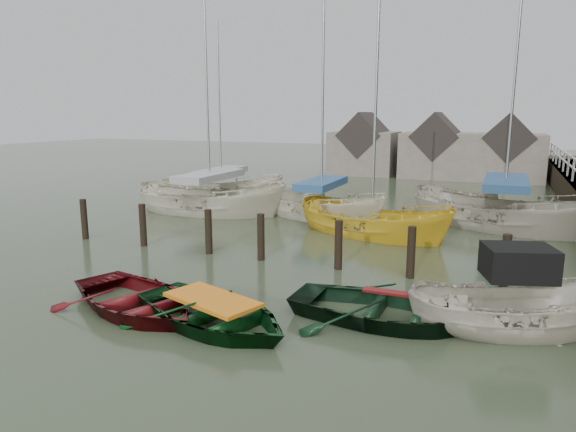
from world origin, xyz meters
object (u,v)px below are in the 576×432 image
at_px(rowboat_red, 137,311).
at_px(rowboat_green, 213,325).
at_px(rowboat_dkgreen, 386,321).
at_px(sailboat_a, 211,211).
at_px(sailboat_b, 321,216).
at_px(sailboat_e, 222,199).
at_px(sailboat_c, 372,234).
at_px(sailboat_d, 502,226).
at_px(motorboat, 513,326).

height_order(rowboat_red, rowboat_green, rowboat_red).
xyz_separation_m(rowboat_dkgreen, sailboat_a, (-9.73, 9.02, 0.06)).
bearing_deg(rowboat_red, rowboat_green, -68.66).
height_order(sailboat_b, sailboat_e, sailboat_b).
relative_size(rowboat_red, sailboat_b, 0.38).
relative_size(rowboat_red, rowboat_green, 1.01).
height_order(sailboat_a, sailboat_c, sailboat_a).
bearing_deg(sailboat_a, sailboat_e, 18.22).
bearing_deg(rowboat_dkgreen, sailboat_a, 48.30).
relative_size(rowboat_red, sailboat_d, 0.33).
xyz_separation_m(sailboat_a, sailboat_d, (11.92, 1.70, -0.00)).
bearing_deg(sailboat_d, sailboat_e, 105.59).
xyz_separation_m(rowboat_red, sailboat_d, (7.42, 12.28, 0.06)).
bearing_deg(rowboat_red, sailboat_c, 4.13).
bearing_deg(sailboat_e, rowboat_dkgreen, -161.62).
relative_size(rowboat_dkgreen, sailboat_e, 0.42).
distance_m(sailboat_b, sailboat_d, 7.08).
height_order(rowboat_red, sailboat_a, sailboat_a).
xyz_separation_m(rowboat_dkgreen, sailboat_e, (-10.96, 12.12, 0.06)).
relative_size(rowboat_dkgreen, sailboat_c, 0.40).
bearing_deg(sailboat_b, sailboat_a, 118.79).
height_order(sailboat_b, sailboat_c, sailboat_b).
bearing_deg(sailboat_d, sailboat_b, 119.22).
bearing_deg(sailboat_b, sailboat_d, -62.63).
bearing_deg(rowboat_dkgreen, rowboat_red, 107.67).
bearing_deg(rowboat_green, sailboat_a, 50.29).
bearing_deg(sailboat_e, sailboat_c, -140.47).
xyz_separation_m(sailboat_a, sailboat_e, (-1.23, 3.10, 0.00)).
bearing_deg(sailboat_a, sailboat_c, -103.26).
relative_size(sailboat_d, sailboat_e, 1.22).
height_order(rowboat_red, motorboat, motorboat).
bearing_deg(sailboat_b, motorboat, -122.04).
bearing_deg(rowboat_dkgreen, motorboat, -77.34).
height_order(rowboat_red, sailboat_c, sailboat_c).
xyz_separation_m(rowboat_red, sailboat_e, (-5.72, 13.68, 0.06)).
bearing_deg(sailboat_b, sailboat_e, 89.00).
relative_size(sailboat_a, sailboat_b, 1.10).
bearing_deg(sailboat_d, rowboat_green, 177.85).
height_order(rowboat_red, sailboat_b, sailboat_b).
height_order(sailboat_a, sailboat_e, sailboat_a).
bearing_deg(rowboat_red, motorboat, -52.61).
distance_m(rowboat_dkgreen, sailboat_c, 8.00).
relative_size(rowboat_red, rowboat_dkgreen, 0.96).
relative_size(rowboat_green, sailboat_d, 0.33).
distance_m(rowboat_red, sailboat_a, 11.49).
bearing_deg(rowboat_green, sailboat_b, 26.79).
height_order(rowboat_red, rowboat_dkgreen, rowboat_dkgreen).
relative_size(rowboat_green, motorboat, 0.87).
distance_m(rowboat_dkgreen, sailboat_e, 16.34).
bearing_deg(rowboat_dkgreen, rowboat_green, 117.22).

